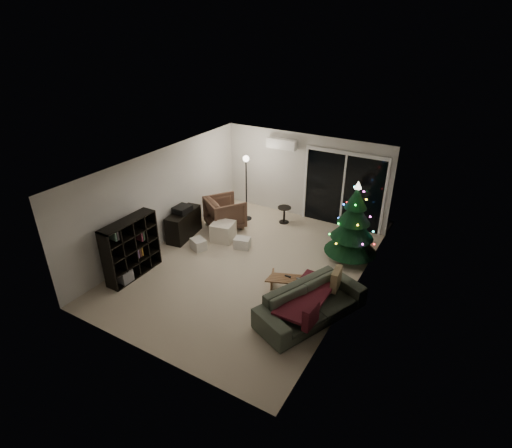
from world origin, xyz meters
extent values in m
plane|color=beige|center=(0.00, 0.00, 0.00)|extent=(6.50, 6.50, 0.00)
plane|color=white|center=(0.00, 0.00, 2.50)|extent=(6.50, 6.50, 0.00)
cube|color=silver|center=(0.00, 3.25, 1.25)|extent=(5.00, 0.02, 2.50)
cube|color=silver|center=(0.00, -3.25, 1.25)|extent=(5.00, 0.02, 2.50)
cube|color=silver|center=(-2.50, 0.00, 1.25)|extent=(0.02, 6.50, 2.50)
cube|color=silver|center=(2.50, 0.00, 1.25)|extent=(0.02, 6.50, 2.50)
cube|color=black|center=(1.20, 3.23, 1.05)|extent=(2.20, 0.02, 2.10)
cube|color=white|center=(-0.70, 3.13, 2.15)|extent=(0.90, 0.22, 0.28)
cube|color=#3F3833|center=(1.20, 3.75, -0.05)|extent=(2.60, 1.00, 0.10)
cube|color=white|center=(1.20, 4.15, 0.50)|extent=(2.20, 0.06, 1.00)
cube|color=black|center=(-2.25, 0.45, 0.37)|extent=(0.62, 1.24, 0.74)
cube|color=black|center=(-2.25, 0.45, 0.82)|extent=(0.37, 0.44, 0.16)
imported|color=#432C1B|center=(-1.59, 1.48, 0.45)|extent=(1.33, 1.34, 0.89)
cube|color=silver|center=(-1.22, 0.83, 0.25)|extent=(0.66, 0.66, 0.50)
cube|color=white|center=(-1.50, 0.10, 0.14)|extent=(0.48, 0.43, 0.28)
cube|color=white|center=(-0.56, 0.72, 0.14)|extent=(0.46, 0.39, 0.28)
cylinder|color=black|center=(-0.27, 2.57, 0.24)|extent=(0.41, 0.41, 0.49)
cylinder|color=black|center=(-1.34, 2.23, 0.95)|extent=(0.30, 0.30, 1.89)
imported|color=#454744|center=(2.05, -0.90, 0.34)|extent=(1.74, 2.46, 0.67)
cube|color=#591720|center=(1.95, -0.90, 0.49)|extent=(0.72, 1.65, 0.06)
cube|color=#907A5C|center=(2.30, -0.25, 0.61)|extent=(0.17, 0.45, 0.44)
cube|color=#591720|center=(2.30, -1.55, 0.61)|extent=(0.16, 0.45, 0.44)
cube|color=black|center=(1.26, -0.33, 0.36)|extent=(0.14, 0.04, 0.02)
cube|color=slate|center=(1.51, -0.28, 0.36)|extent=(0.13, 0.08, 0.02)
cone|color=#114120|center=(2.02, 1.59, 1.03)|extent=(1.51, 1.51, 2.05)
camera|label=1|loc=(4.24, -6.85, 5.30)|focal=28.00mm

